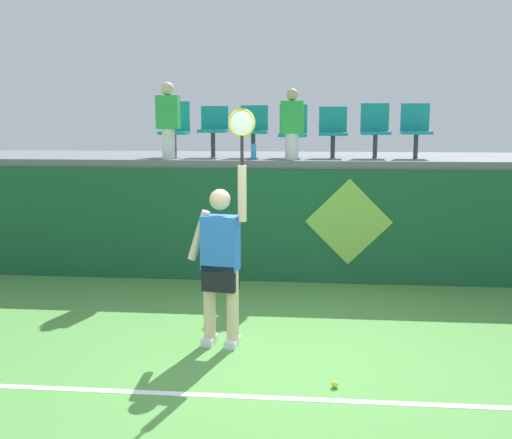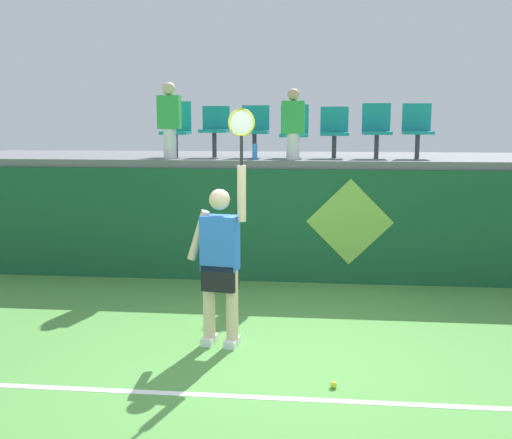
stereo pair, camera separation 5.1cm
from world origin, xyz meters
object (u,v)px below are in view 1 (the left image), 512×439
stadium_chair_4 (333,129)px  tennis_player (221,259)px  stadium_chair_1 (214,128)px  stadium_chair_3 (293,129)px  stadium_chair_6 (416,128)px  stadium_chair_2 (254,128)px  stadium_chair_0 (175,127)px  water_bottle (254,152)px  spectator_0 (292,123)px  spectator_1 (168,119)px  stadium_chair_5 (375,128)px  tennis_ball (335,384)px

stadium_chair_4 → tennis_player: bearing=-109.6°
stadium_chair_1 → stadium_chair_3: (1.26, 0.01, -0.03)m
tennis_player → stadium_chair_6: (2.52, 3.50, 1.34)m
stadium_chair_2 → stadium_chair_0: bearing=179.6°
stadium_chair_1 → stadium_chair_4: 1.89m
tennis_player → water_bottle: tennis_player is taller
stadium_chair_3 → spectator_0: bearing=-90.0°
stadium_chair_3 → spectator_0: 0.48m
tennis_player → stadium_chair_0: stadium_chair_0 is taller
stadium_chair_6 → spectator_1: size_ratio=0.73×
water_bottle → spectator_0: 0.71m
stadium_chair_0 → spectator_1: (0.00, -0.46, 0.13)m
stadium_chair_5 → stadium_chair_2: bearing=-179.9°
stadium_chair_2 → tennis_ball: bearing=-75.1°
tennis_player → stadium_chair_3: size_ratio=3.01×
tennis_ball → stadium_chair_1: 5.32m
stadium_chair_0 → spectator_1: bearing=-90.0°
water_bottle → stadium_chair_5: size_ratio=0.28×
stadium_chair_0 → stadium_chair_2: stadium_chair_0 is taller
stadium_chair_0 → stadium_chair_3: stadium_chair_0 is taller
stadium_chair_6 → stadium_chair_3: bearing=179.9°
stadium_chair_2 → spectator_1: size_ratio=0.71×
stadium_chair_5 → stadium_chair_3: bearing=179.9°
stadium_chair_5 → stadium_chair_6: (0.62, -0.00, 0.00)m
stadium_chair_0 → stadium_chair_4: 2.52m
water_bottle → stadium_chair_0: size_ratio=0.26×
water_bottle → stadium_chair_0: 1.49m
stadium_chair_6 → spectator_0: size_ratio=0.80×
stadium_chair_6 → spectator_0: spectator_0 is taller
water_bottle → spectator_1: bearing=175.3°
tennis_player → stadium_chair_2: 3.75m
tennis_player → tennis_ball: (1.18, -0.96, -0.91)m
stadium_chair_0 → water_bottle: bearing=-23.3°
tennis_ball → stadium_chair_6: 5.18m
stadium_chair_2 → stadium_chair_4: size_ratio=1.03×
stadium_chair_4 → stadium_chair_5: stadium_chair_5 is taller
spectator_0 → stadium_chair_2: bearing=143.4°
tennis_player → spectator_0: bearing=78.6°
tennis_ball → stadium_chair_5: 5.05m
stadium_chair_0 → spectator_0: spectator_0 is taller
stadium_chair_1 → spectator_0: bearing=-19.9°
water_bottle → spectator_1: 1.42m
tennis_ball → stadium_chair_0: (-2.46, 4.47, 2.26)m
stadium_chair_2 → stadium_chair_3: size_ratio=0.99×
spectator_1 → stadium_chair_4: bearing=10.2°
stadium_chair_3 → stadium_chair_2: bearing=-179.3°
stadium_chair_2 → spectator_1: (-1.27, -0.45, 0.15)m
tennis_player → stadium_chair_4: stadium_chair_4 is taller
stadium_chair_1 → stadium_chair_4: stadium_chair_1 is taller
stadium_chair_3 → stadium_chair_0: bearing=180.0°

